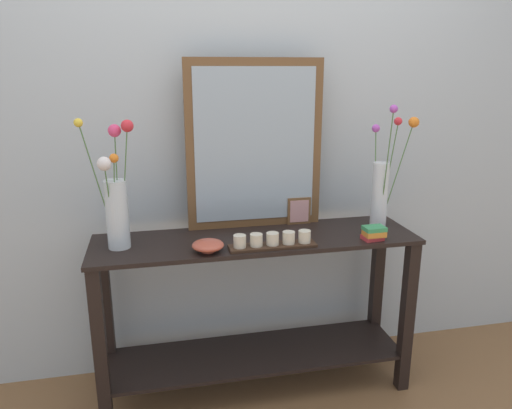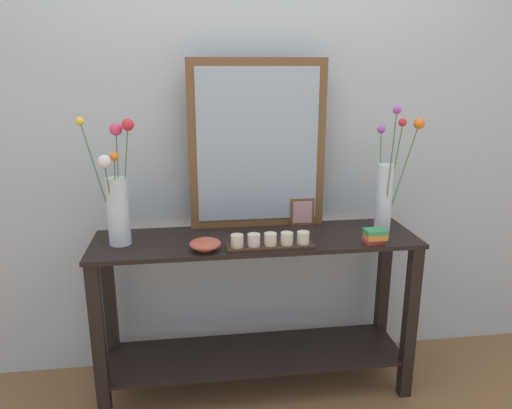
{
  "view_description": "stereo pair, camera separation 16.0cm",
  "coord_description": "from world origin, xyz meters",
  "views": [
    {
      "loc": [
        -0.45,
        -2.11,
        1.58
      ],
      "look_at": [
        0.0,
        0.0,
        0.97
      ],
      "focal_mm": 34.06,
      "sensor_mm": 36.0,
      "label": 1
    },
    {
      "loc": [
        -0.3,
        -2.14,
        1.58
      ],
      "look_at": [
        0.0,
        0.0,
        0.97
      ],
      "focal_mm": 34.06,
      "sensor_mm": 36.0,
      "label": 2
    }
  ],
  "objects": [
    {
      "name": "tall_vase_left",
      "position": [
        -0.62,
        -0.0,
        1.02
      ],
      "size": [
        0.23,
        0.15,
        0.58
      ],
      "color": "silver",
      "rests_on": "console_table"
    },
    {
      "name": "candle_tray",
      "position": [
        0.05,
        -0.14,
        0.84
      ],
      "size": [
        0.39,
        0.09,
        0.07
      ],
      "color": "#382316",
      "rests_on": "console_table"
    },
    {
      "name": "picture_frame_small",
      "position": [
        0.26,
        0.16,
        0.88
      ],
      "size": [
        0.12,
        0.01,
        0.14
      ],
      "color": "brown",
      "rests_on": "console_table"
    },
    {
      "name": "decorative_bowl",
      "position": [
        -0.24,
        -0.14,
        0.84
      ],
      "size": [
        0.14,
        0.14,
        0.05
      ],
      "color": "#B24C38",
      "rests_on": "console_table"
    },
    {
      "name": "book_stack",
      "position": [
        0.53,
        -0.14,
        0.84
      ],
      "size": [
        0.11,
        0.08,
        0.06
      ],
      "color": "#C63338",
      "rests_on": "console_table"
    },
    {
      "name": "wall_back",
      "position": [
        0.0,
        0.33,
        1.35
      ],
      "size": [
        6.4,
        0.08,
        2.7
      ],
      "primitive_type": "cube",
      "color": "#B2BCC1",
      "rests_on": "ground"
    },
    {
      "name": "console_table",
      "position": [
        0.0,
        0.0,
        0.49
      ],
      "size": [
        1.52,
        0.42,
        0.81
      ],
      "color": "black",
      "rests_on": "ground"
    },
    {
      "name": "mirror_leaning",
      "position": [
        0.03,
        0.18,
        1.22
      ],
      "size": [
        0.67,
        0.03,
        0.82
      ],
      "color": "brown",
      "rests_on": "console_table"
    },
    {
      "name": "vase_right",
      "position": [
        0.63,
        0.02,
        1.02
      ],
      "size": [
        0.18,
        0.22,
        0.61
      ],
      "color": "silver",
      "rests_on": "console_table"
    },
    {
      "name": "ground_plane",
      "position": [
        0.0,
        0.0,
        -0.01
      ],
      "size": [
        7.0,
        6.0,
        0.02
      ],
      "primitive_type": "cube",
      "color": "brown"
    }
  ]
}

